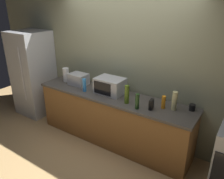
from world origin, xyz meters
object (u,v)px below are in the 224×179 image
(bottle_wine, at_px, (137,101))
(toaster_oven, at_px, (78,79))
(mug_black, at_px, (192,107))
(bottle_vinegar, at_px, (175,101))
(refrigerator, at_px, (33,73))
(bottle_olive_oil, at_px, (127,94))
(bottle_dish_soap, at_px, (163,102))
(bottle_spray_cleaner, at_px, (84,85))
(cordless_phone, at_px, (151,104))
(microwave, at_px, (110,86))
(paper_towel_roll, at_px, (66,75))

(bottle_wine, bearing_deg, toaster_oven, 169.24)
(bottle_wine, xyz_separation_m, mug_black, (0.69, 0.40, -0.07))
(toaster_oven, height_order, bottle_vinegar, bottle_vinegar)
(refrigerator, xyz_separation_m, bottle_olive_oil, (2.41, -0.13, 0.15))
(refrigerator, xyz_separation_m, bottle_wine, (2.63, -0.20, 0.12))
(refrigerator, distance_m, bottle_dish_soap, 2.95)
(bottle_spray_cleaner, relative_size, bottle_dish_soap, 1.18)
(bottle_olive_oil, xyz_separation_m, bottle_dish_soap, (0.54, 0.15, -0.05))
(cordless_phone, height_order, mug_black, cordless_phone)
(bottle_spray_cleaner, bearing_deg, mug_black, 10.46)
(cordless_phone, relative_size, bottle_wine, 0.64)
(bottle_olive_oil, height_order, bottle_wine, bottle_olive_oil)
(refrigerator, height_order, toaster_oven, refrigerator)
(bottle_wine, bearing_deg, microwave, 159.10)
(bottle_olive_oil, bearing_deg, toaster_oven, 170.91)
(cordless_phone, relative_size, bottle_dish_soap, 0.77)
(paper_towel_roll, bearing_deg, bottle_wine, -8.49)
(toaster_oven, bearing_deg, refrigerator, -177.24)
(microwave, xyz_separation_m, cordless_phone, (0.84, -0.15, -0.06))
(toaster_oven, distance_m, mug_black, 2.08)
(refrigerator, bearing_deg, cordless_phone, -2.08)
(microwave, bearing_deg, toaster_oven, 179.04)
(bottle_dish_soap, height_order, mug_black, bottle_dish_soap)
(bottle_vinegar, height_order, bottle_wine, bottle_vinegar)
(paper_towel_roll, bearing_deg, bottle_dish_soap, -0.72)
(cordless_phone, xyz_separation_m, bottle_dish_soap, (0.14, 0.13, 0.02))
(toaster_oven, xyz_separation_m, bottle_dish_soap, (1.70, -0.04, -0.01))
(bottle_dish_soap, bearing_deg, bottle_spray_cleaner, -173.56)
(refrigerator, height_order, bottle_olive_oil, refrigerator)
(bottle_vinegar, height_order, mug_black, bottle_vinegar)
(mug_black, bearing_deg, bottle_dish_soap, -155.81)
(paper_towel_roll, bearing_deg, mug_black, 3.45)
(refrigerator, height_order, bottle_spray_cleaner, refrigerator)
(bottle_dish_soap, bearing_deg, paper_towel_roll, 179.28)
(toaster_oven, height_order, bottle_olive_oil, bottle_olive_oil)
(toaster_oven, xyz_separation_m, bottle_spray_cleaner, (0.31, -0.19, 0.01))
(bottle_olive_oil, distance_m, mug_black, 0.97)
(refrigerator, bearing_deg, paper_towel_roll, 3.06)
(refrigerator, distance_m, microwave, 1.98)
(toaster_oven, distance_m, cordless_phone, 1.57)
(bottle_olive_oil, height_order, mug_black, bottle_olive_oil)
(cordless_phone, bearing_deg, bottle_spray_cleaner, 173.84)
(refrigerator, relative_size, bottle_vinegar, 6.33)
(toaster_oven, distance_m, bottle_dish_soap, 1.70)
(bottle_spray_cleaner, distance_m, bottle_olive_oil, 0.85)
(microwave, distance_m, cordless_phone, 0.85)
(toaster_oven, height_order, paper_towel_roll, paper_towel_roll)
(bottle_vinegar, xyz_separation_m, mug_black, (0.23, 0.13, -0.09))
(cordless_phone, distance_m, bottle_olive_oil, 0.41)
(microwave, bearing_deg, bottle_vinegar, 0.83)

